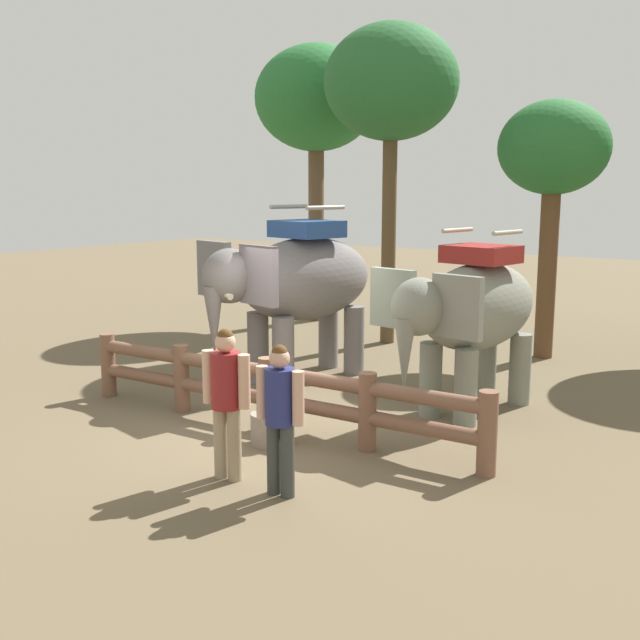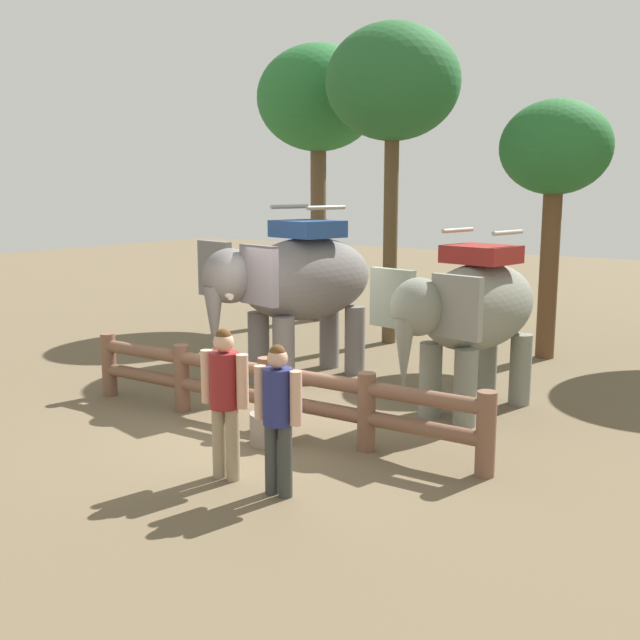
# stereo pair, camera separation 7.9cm
# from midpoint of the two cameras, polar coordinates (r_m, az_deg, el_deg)

# --- Properties ---
(ground_plane) EXTENTS (60.00, 60.00, 0.00)m
(ground_plane) POSITION_cam_midpoint_polar(r_m,az_deg,el_deg) (10.88, -3.97, -8.22)
(ground_plane) COLOR brown
(log_fence) EXTENTS (6.77, 0.51, 1.05)m
(log_fence) POSITION_cam_midpoint_polar(r_m,az_deg,el_deg) (10.64, -4.32, -5.26)
(log_fence) COLOR brown
(log_fence) RESTS_ON ground
(elephant_near_left) EXTENTS (2.30, 3.73, 3.13)m
(elephant_near_left) POSITION_cam_midpoint_polar(r_m,az_deg,el_deg) (13.13, -1.96, 2.82)
(elephant_near_left) COLOR slate
(elephant_near_left) RESTS_ON ground
(elephant_center) EXTENTS (1.95, 3.34, 2.81)m
(elephant_center) POSITION_cam_midpoint_polar(r_m,az_deg,el_deg) (11.41, 11.35, 0.63)
(elephant_center) COLOR gray
(elephant_center) RESTS_ON ground
(tourist_woman_in_black) EXTENTS (0.64, 0.39, 1.82)m
(tourist_woman_in_black) POSITION_cam_midpoint_polar(r_m,az_deg,el_deg) (8.79, -7.46, -5.59)
(tourist_woman_in_black) COLOR #9B8769
(tourist_woman_in_black) RESTS_ON ground
(tourist_man_in_blue) EXTENTS (0.61, 0.36, 1.74)m
(tourist_man_in_blue) POSITION_cam_midpoint_polar(r_m,az_deg,el_deg) (8.28, -3.36, -6.87)
(tourist_man_in_blue) COLOR #353834
(tourist_man_in_blue) RESTS_ON ground
(tree_far_left) EXTENTS (3.08, 3.08, 6.95)m
(tree_far_left) POSITION_cam_midpoint_polar(r_m,az_deg,el_deg) (19.36, -0.42, 16.40)
(tree_far_left) COLOR brown
(tree_far_left) RESTS_ON ground
(tree_back_center) EXTENTS (2.16, 2.16, 5.12)m
(tree_back_center) POSITION_cam_midpoint_polar(r_m,az_deg,el_deg) (15.54, 17.36, 12.06)
(tree_back_center) COLOR brown
(tree_back_center) RESTS_ON ground
(tree_deep_back) EXTENTS (2.87, 2.87, 6.85)m
(tree_deep_back) POSITION_cam_midpoint_polar(r_m,az_deg,el_deg) (16.54, 5.35, 17.48)
(tree_deep_back) COLOR brown
(tree_deep_back) RESTS_ON ground
(feed_bucket) EXTENTS (0.48, 0.48, 0.43)m
(feed_bucket) POSITION_cam_midpoint_polar(r_m,az_deg,el_deg) (10.15, -4.21, -8.32)
(feed_bucket) COLOR gray
(feed_bucket) RESTS_ON ground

